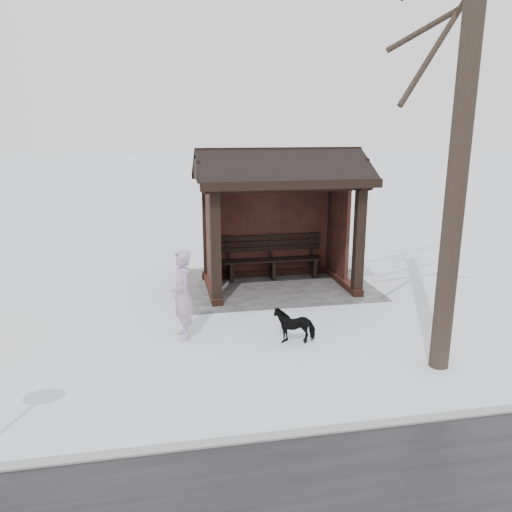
{
  "coord_description": "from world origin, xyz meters",
  "views": [
    {
      "loc": [
        2.49,
        10.45,
        3.51
      ],
      "look_at": [
        0.67,
        0.8,
        0.96
      ],
      "focal_mm": 35.0,
      "sensor_mm": 36.0,
      "label": 1
    }
  ],
  "objects": [
    {
      "name": "pedestrian",
      "position": [
        2.24,
        2.41,
        0.77
      ],
      "size": [
        0.46,
        0.62,
        1.55
      ],
      "primitive_type": "imported",
      "rotation": [
        0.0,
        0.0,
        1.74
      ],
      "color": "#A89AB4",
      "rests_on": "ground"
    },
    {
      "name": "kerb",
      "position": [
        0.0,
        5.5,
        0.01
      ],
      "size": [
        120.0,
        0.15,
        0.06
      ],
      "primitive_type": "cube",
      "color": "gray",
      "rests_on": "ground"
    },
    {
      "name": "ground",
      "position": [
        0.0,
        0.0,
        0.0
      ],
      "size": [
        120.0,
        120.0,
        0.0
      ],
      "primitive_type": "plane",
      "color": "white",
      "rests_on": "ground"
    },
    {
      "name": "trampled_patch",
      "position": [
        0.0,
        -0.2,
        0.01
      ],
      "size": [
        4.2,
        3.2,
        0.02
      ],
      "primitive_type": "cube",
      "color": "gray",
      "rests_on": "ground"
    },
    {
      "name": "dog",
      "position": [
        0.41,
        2.89,
        0.29
      ],
      "size": [
        0.72,
        0.4,
        0.58
      ],
      "primitive_type": "imported",
      "rotation": [
        0.0,
        0.0,
        1.43
      ],
      "color": "black",
      "rests_on": "ground"
    },
    {
      "name": "bus_shelter",
      "position": [
        0.0,
        -0.16,
        2.17
      ],
      "size": [
        3.6,
        2.4,
        3.09
      ],
      "color": "#3D1F16",
      "rests_on": "ground"
    }
  ]
}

